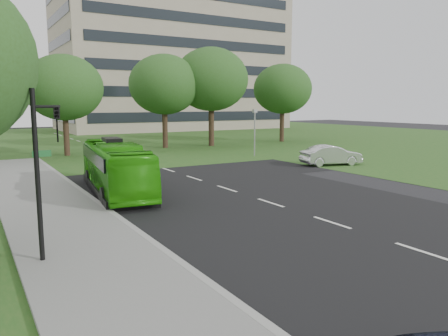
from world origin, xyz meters
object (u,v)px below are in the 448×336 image
sedan (331,155)px  tree_park_c (164,85)px  tree_park_e (283,89)px  camera_pole (255,126)px  tree_park_b (64,88)px  office_building (172,61)px  traffic_light (43,163)px  tree_park_d (211,79)px  bus (116,168)px

sedan → tree_park_c: bearing=31.3°
tree_park_e → camera_pole: bearing=-137.1°
tree_park_b → tree_park_e: (25.80, 1.75, 0.36)m
sedan → office_building: bearing=3.3°
sedan → camera_pole: size_ratio=1.11×
office_building → traffic_light: (-32.30, -62.93, -9.51)m
tree_park_b → traffic_light: tree_park_b is taller
tree_park_c → traffic_light: tree_park_c is taller
tree_park_d → sedan: (0.35, -18.11, -6.49)m
traffic_light → camera_pole: 27.67m
office_building → tree_park_d: 35.85m
tree_park_b → tree_park_d: 15.81m
office_building → tree_park_c: size_ratio=4.12×
office_building → tree_park_b: (-26.31, -35.29, -6.46)m
office_building → tree_park_e: 34.09m
traffic_light → camera_pole: traffic_light is taller
bus → sedan: 17.31m
traffic_light → camera_pole: bearing=44.0°
sedan → traffic_light: bearing=130.9°
tree_park_c → traffic_light: bearing=-118.9°
camera_pole → office_building: bearing=69.2°
sedan → bus: bearing=110.6°
bus → tree_park_d: bearing=56.8°
traffic_light → camera_pole: (20.34, 18.76, -0.30)m
office_building → sedan: office_building is taller
tree_park_d → camera_pole: tree_park_d is taller
tree_park_e → camera_pole: 16.07m
tree_park_d → bus: bearing=-130.1°
tree_park_c → tree_park_b: bearing=-169.1°
office_building → tree_park_c: 37.36m
sedan → camera_pole: camera_pole is taller
bus → camera_pole: size_ratio=2.29×
tree_park_c → traffic_light: size_ratio=1.92×
tree_park_e → camera_pole: (-11.45, -10.64, -3.72)m
tree_park_b → bus: bearing=-93.5°
bus → sedan: size_ratio=2.06×
tree_park_c → sedan: bearing=-73.2°
office_building → bus: office_building is taller
bus → camera_pole: (15.50, 9.64, 1.36)m
sedan → traffic_light: (-22.04, -10.98, 2.22)m
sedan → camera_pole: 8.19m
office_building → tree_park_e: bearing=-90.9°
tree_park_b → office_building: bearing=53.3°
camera_pole → tree_park_d: bearing=76.9°
tree_park_c → camera_pole: bearing=-70.1°
tree_park_e → bus: 34.11m
office_building → traffic_light: 71.37m
tree_park_d → tree_park_b: bearing=-174.7°
office_building → traffic_light: bearing=-117.2°
tree_park_b → camera_pole: tree_park_b is taller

